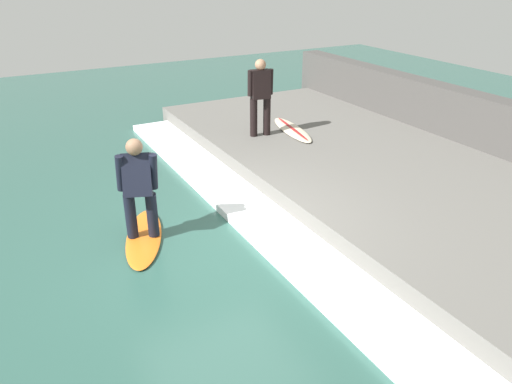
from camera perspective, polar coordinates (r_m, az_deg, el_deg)
ground_plane at (r=7.36m, az=-3.89°, el=-5.84°), size 28.00×28.00×0.00m
concrete_ledge at (r=9.06m, az=16.10°, el=0.76°), size 4.40×12.34×0.39m
back_wall at (r=10.69m, az=26.02°, el=5.71°), size 0.50×12.96×1.38m
wave_foam_crest at (r=7.64m, az=1.49°, el=-3.99°), size 0.87×11.72×0.12m
surfboard_riding at (r=7.61m, az=-12.68°, el=-5.08°), size 1.11×1.84×0.06m
surfer_riding at (r=7.22m, az=-13.32°, el=0.89°), size 0.54×0.54×1.51m
surfer_waiting_near at (r=10.40m, az=0.50°, el=11.18°), size 0.54×0.32×1.59m
surfboard_waiting_near at (r=10.94m, az=4.15°, el=7.13°), size 0.76×1.89×0.07m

